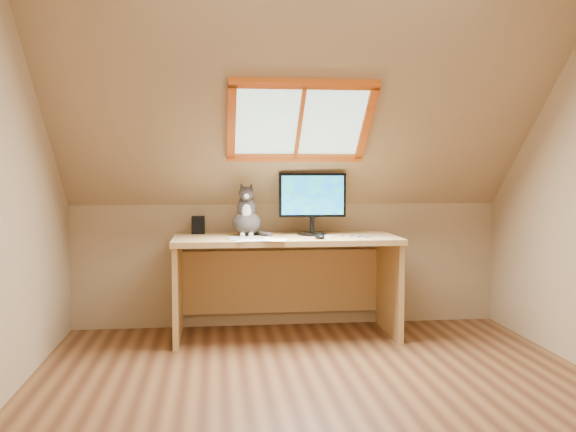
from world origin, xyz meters
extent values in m
plane|color=brown|center=(0.00, 0.00, 0.00)|extent=(3.50, 3.50, 0.00)
cube|color=tan|center=(0.00, -1.75, 1.20)|extent=(3.50, 0.02, 2.40)
cube|color=tan|center=(0.00, 1.75, 0.50)|extent=(3.50, 0.02, 1.00)
cube|color=tan|center=(0.00, 0.97, 1.70)|extent=(3.50, 1.56, 1.41)
cube|color=#B2E0CC|center=(0.00, 1.05, 1.63)|extent=(0.90, 0.53, 0.48)
cube|color=#D34C13|center=(0.00, 1.05, 1.63)|extent=(1.02, 0.64, 0.59)
cube|color=tan|center=(-0.06, 1.38, 0.75)|extent=(1.70, 0.74, 0.04)
cube|color=tan|center=(-0.88, 1.38, 0.37)|extent=(0.04, 0.67, 0.73)
cube|color=tan|center=(0.76, 1.38, 0.37)|extent=(0.04, 0.67, 0.73)
cube|color=tan|center=(-0.06, 1.72, 0.37)|extent=(1.60, 0.03, 0.51)
cylinder|color=black|center=(0.15, 1.44, 0.79)|extent=(0.22, 0.22, 0.02)
cylinder|color=black|center=(0.15, 1.44, 0.86)|extent=(0.04, 0.04, 0.12)
cube|color=black|center=(0.15, 1.44, 1.09)|extent=(0.52, 0.06, 0.34)
cube|color=#0022BD|center=(0.15, 1.41, 1.09)|extent=(0.48, 0.02, 0.30)
ellipsoid|color=#484340|center=(-0.36, 1.47, 0.87)|extent=(0.23, 0.28, 0.19)
ellipsoid|color=#484340|center=(-0.36, 1.46, 0.98)|extent=(0.15, 0.15, 0.21)
ellipsoid|color=silver|center=(-0.36, 1.39, 0.96)|extent=(0.07, 0.04, 0.12)
ellipsoid|color=#484340|center=(-0.36, 1.41, 1.10)|extent=(0.12, 0.11, 0.11)
sphere|color=silver|center=(-0.36, 1.36, 1.08)|extent=(0.04, 0.04, 0.04)
cone|color=#484340|center=(-0.39, 1.43, 1.15)|extent=(0.06, 0.06, 0.07)
cone|color=#484340|center=(-0.32, 1.43, 1.15)|extent=(0.06, 0.05, 0.07)
cube|color=black|center=(-0.73, 1.63, 0.85)|extent=(0.10, 0.10, 0.14)
cube|color=#B2B2B7|center=(-0.37, 1.20, 0.78)|extent=(0.26, 0.19, 0.01)
ellipsoid|color=black|center=(0.16, 1.14, 0.79)|extent=(0.09, 0.13, 0.03)
cube|color=white|center=(-0.24, 1.12, 0.78)|extent=(0.33, 0.27, 0.00)
cube|color=white|center=(-0.24, 1.12, 0.78)|extent=(0.32, 0.24, 0.00)
cube|color=white|center=(-0.24, 1.12, 0.78)|extent=(0.35, 0.30, 0.00)
cube|color=white|center=(-0.24, 1.12, 0.78)|extent=(0.34, 0.28, 0.00)
camera|label=1|loc=(-0.61, -3.47, 1.28)|focal=40.00mm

